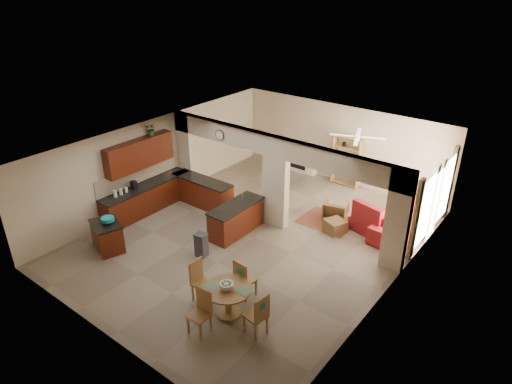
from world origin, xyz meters
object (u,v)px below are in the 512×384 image
Objects in this scene: sofa at (405,221)px; armchair at (335,210)px; kitchen_island at (108,236)px; dining_table at (228,297)px.

sofa is 2.06m from armchair.
kitchen_island is 1.58× the size of armchair.
kitchen_island is 4.35m from dining_table.
kitchen_island is at bearing 138.46° from sofa.
dining_table is 0.40× the size of sofa.
armchair is (-1.98, -0.57, -0.07)m from sofa.
kitchen_island is at bearing 36.47° from armchair.
kitchen_island is 1.05× the size of dining_table.
dining_table is at bearing 167.82° from sofa.
sofa is (1.77, 5.84, -0.10)m from dining_table.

